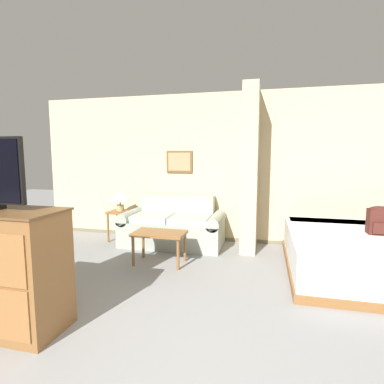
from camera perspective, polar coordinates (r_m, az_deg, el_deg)
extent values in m
cube|color=#CCB78E|center=(5.30, 9.78, 4.48)|extent=(7.65, 0.12, 2.60)
cube|color=#70644E|center=(5.43, 9.45, -9.06)|extent=(7.65, 0.02, 0.06)
cube|color=brown|center=(5.42, -2.41, 5.78)|extent=(0.48, 0.02, 0.39)
cube|color=#9E845B|center=(5.41, -2.45, 5.78)|extent=(0.41, 0.01, 0.32)
cube|color=#CCB78E|center=(4.87, 11.02, 4.25)|extent=(0.24, 0.73, 2.60)
cube|color=#99A393|center=(5.16, -3.72, -7.73)|extent=(1.32, 0.84, 0.42)
cube|color=#99A393|center=(5.37, -2.73, -2.64)|extent=(1.32, 0.20, 0.40)
cube|color=#99A393|center=(5.43, -11.38, -7.12)|extent=(0.19, 0.84, 0.42)
cylinder|color=#99A393|center=(5.37, -11.44, -4.49)|extent=(0.21, 0.84, 0.21)
cube|color=#99A393|center=(4.99, 4.63, -8.24)|extent=(0.19, 0.84, 0.42)
cylinder|color=#99A393|center=(4.93, 4.66, -5.39)|extent=(0.21, 0.84, 0.21)
cube|color=#AAB5A4|center=(5.16, -7.41, -4.79)|extent=(0.64, 0.60, 0.10)
cube|color=#AAB5A4|center=(4.97, -0.28, -5.19)|extent=(0.64, 0.60, 0.10)
cube|color=brown|center=(4.25, -6.23, -7.82)|extent=(0.72, 0.43, 0.04)
cylinder|color=brown|center=(4.28, -11.14, -10.98)|extent=(0.04, 0.04, 0.42)
cylinder|color=brown|center=(4.06, -2.68, -11.85)|extent=(0.04, 0.04, 0.42)
cylinder|color=brown|center=(4.59, -9.27, -9.72)|extent=(0.04, 0.04, 0.42)
cylinder|color=brown|center=(4.38, -1.36, -10.42)|extent=(0.04, 0.04, 0.42)
cube|color=brown|center=(5.53, -13.46, -3.68)|extent=(0.39, 0.39, 0.04)
cylinder|color=brown|center=(5.52, -15.71, -6.61)|extent=(0.04, 0.04, 0.50)
cylinder|color=brown|center=(5.37, -12.61, -6.90)|extent=(0.04, 0.04, 0.50)
cylinder|color=brown|center=(5.80, -14.10, -5.91)|extent=(0.04, 0.04, 0.50)
cylinder|color=brown|center=(5.65, -11.12, -6.15)|extent=(0.04, 0.04, 0.50)
cylinder|color=tan|center=(5.51, -13.48, -2.93)|extent=(0.13, 0.13, 0.11)
cylinder|color=tan|center=(5.50, -13.51, -1.97)|extent=(0.02, 0.02, 0.08)
cone|color=silver|center=(5.48, -13.55, -0.62)|extent=(0.37, 0.37, 0.18)
cube|color=brown|center=(4.55, 29.88, -12.82)|extent=(1.89, 2.09, 0.10)
cube|color=white|center=(4.47, 30.08, -9.69)|extent=(1.85, 2.05, 0.42)
cube|color=white|center=(5.19, 27.71, -5.56)|extent=(1.73, 0.36, 0.10)
cube|color=#471E19|center=(4.53, 32.10, -4.81)|extent=(0.27, 0.17, 0.32)
cube|color=#471E19|center=(4.44, 32.46, -5.89)|extent=(0.20, 0.03, 0.14)
ellipsoid|color=#471E19|center=(4.50, 32.23, -2.79)|extent=(0.26, 0.16, 0.08)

